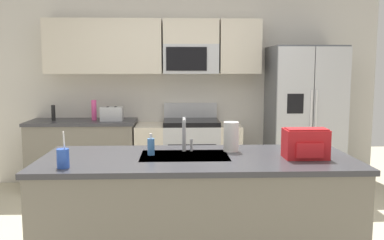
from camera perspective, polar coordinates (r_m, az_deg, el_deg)
The scene contains 13 objects.
kitchen_wall_unit at distance 5.67m, azimuth -2.05°, elevation 6.12°, with size 5.20×0.43×2.60m.
back_counter at distance 5.63m, azimuth -14.68°, elevation -4.59°, with size 1.38×0.63×0.90m.
range_oven at distance 5.51m, azimuth -0.51°, elevation -4.71°, with size 1.36×0.61×1.10m.
refrigerator at distance 5.61m, azimuth 15.08°, elevation 0.25°, with size 0.90×0.76×1.85m.
island_counter at distance 3.32m, azimuth 0.76°, elevation -12.62°, with size 2.39×0.96×0.90m.
toaster at distance 5.43m, azimuth -10.95°, elevation 0.84°, with size 0.28×0.16×0.18m.
pepper_mill at distance 5.64m, azimuth -18.49°, elevation 0.94°, with size 0.05×0.05×0.20m, color black.
bottle_pink at distance 5.55m, azimuth -13.30°, elevation 1.33°, with size 0.07×0.07×0.26m, color #EA4C93.
sink_faucet at distance 3.35m, azimuth -0.99°, elevation -1.57°, with size 0.08×0.22×0.28m.
drink_cup_blue at distance 2.96m, azimuth -17.28°, elevation -5.02°, with size 0.08×0.08×0.25m.
soap_dispenser at distance 3.26m, azimuth -5.65°, elevation -3.62°, with size 0.06×0.06×0.17m.
paper_towel_roll at distance 3.40m, azimuth 5.39°, elevation -2.28°, with size 0.12×0.12×0.24m, color white.
backpack at distance 3.23m, azimuth 15.33°, elevation -3.06°, with size 0.32×0.22×0.23m.
Camera 1 is at (-0.16, -3.58, 1.58)m, focal length 38.88 mm.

